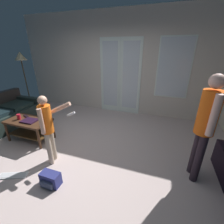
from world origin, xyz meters
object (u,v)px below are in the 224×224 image
at_px(laptop_closed, 29,121).
at_px(coffee_table, 29,126).
at_px(tv_remote_black, 26,116).
at_px(dvd_remote_slim, 45,119).
at_px(backpack, 50,179).
at_px(loose_keyboard, 13,175).
at_px(person_adult, 207,122).
at_px(person_child, 48,125).
at_px(cup_near_edge, 19,117).
at_px(floor_lamp, 21,60).

bearing_deg(laptop_closed, coffee_table, 156.05).
distance_m(tv_remote_black, dvd_remote_slim, 0.52).
xyz_separation_m(backpack, loose_keyboard, (-0.69, -0.07, -0.09)).
relative_size(backpack, loose_keyboard, 0.64).
distance_m(person_adult, person_child, 2.39).
bearing_deg(person_adult, cup_near_edge, -179.34).
bearing_deg(floor_lamp, backpack, -40.66).
distance_m(laptop_closed, tv_remote_black, 0.30).
bearing_deg(tv_remote_black, person_child, -3.56).
height_order(coffee_table, person_child, person_child).
bearing_deg(tv_remote_black, person_adult, 20.88).
xyz_separation_m(person_adult, cup_near_edge, (-3.48, -0.04, -0.44)).
bearing_deg(cup_near_edge, dvd_remote_slim, 16.50).
height_order(coffee_table, dvd_remote_slim, dvd_remote_slim).
bearing_deg(coffee_table, person_child, -24.60).
distance_m(person_child, floor_lamp, 3.17).
height_order(floor_lamp, dvd_remote_slim, floor_lamp).
xyz_separation_m(coffee_table, backpack, (1.23, -0.87, -0.24)).
relative_size(coffee_table, backpack, 3.21).
relative_size(coffee_table, dvd_remote_slim, 5.46).
bearing_deg(tv_remote_black, dvd_remote_slim, 23.60).
xyz_separation_m(person_adult, backpack, (-2.03, -0.89, -0.87)).
relative_size(backpack, cup_near_edge, 2.50).
bearing_deg(cup_near_edge, laptop_closed, -0.90).
bearing_deg(tv_remote_black, loose_keyboard, -33.08).
bearing_deg(coffee_table, person_adult, 0.25).
height_order(person_adult, backpack, person_adult).
bearing_deg(tv_remote_black, coffee_table, -11.33).
height_order(loose_keyboard, tv_remote_black, tv_remote_black).
height_order(cup_near_edge, tv_remote_black, cup_near_edge).
bearing_deg(dvd_remote_slim, tv_remote_black, -161.47).
bearing_deg(person_child, tv_remote_black, 153.68).
xyz_separation_m(coffee_table, laptop_closed, (0.07, -0.03, 0.14)).
bearing_deg(backpack, dvd_remote_slim, 131.77).
distance_m(coffee_table, person_adult, 3.32).
xyz_separation_m(coffee_table, person_child, (0.93, -0.42, 0.40)).
height_order(person_child, dvd_remote_slim, person_child).
bearing_deg(backpack, coffee_table, 144.63).
distance_m(coffee_table, loose_keyboard, 1.13).
relative_size(floor_lamp, tv_remote_black, 10.57).
bearing_deg(coffee_table, dvd_remote_slim, 22.28).
distance_m(person_child, cup_near_edge, 1.23).
bearing_deg(cup_near_edge, floor_lamp, 130.59).
distance_m(floor_lamp, laptop_closed, 2.40).
xyz_separation_m(floor_lamp, tv_remote_black, (1.30, -1.33, -1.07)).
xyz_separation_m(person_adult, loose_keyboard, (-2.73, -0.95, -0.96)).
relative_size(backpack, laptop_closed, 0.94).
height_order(person_child, cup_near_edge, person_child).
relative_size(person_child, backpack, 4.25).
bearing_deg(person_child, loose_keyboard, -127.26).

